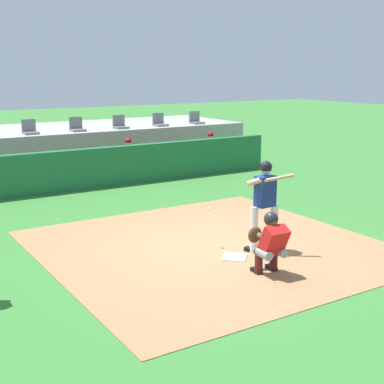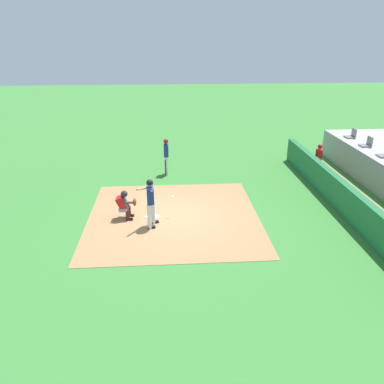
{
  "view_description": "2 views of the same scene",
  "coord_description": "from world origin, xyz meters",
  "px_view_note": "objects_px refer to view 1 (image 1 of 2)",
  "views": [
    {
      "loc": [
        -5.91,
        -8.61,
        3.49
      ],
      "look_at": [
        0.0,
        0.7,
        1.0
      ],
      "focal_mm": 51.02,
      "sensor_mm": 36.0,
      "label": 1
    },
    {
      "loc": [
        12.71,
        -0.17,
        6.41
      ],
      "look_at": [
        0.0,
        0.7,
        1.0
      ],
      "focal_mm": 35.02,
      "sensor_mm": 36.0,
      "label": 2
    }
  ],
  "objects_px": {
    "dugout_player_2": "(212,150)",
    "home_plate": "(235,257)",
    "dugout_player_1": "(130,157)",
    "stadium_seat_6": "(160,122)",
    "stadium_seat_5": "(120,125)",
    "stadium_seat_7": "(196,120)",
    "stadium_seat_4": "(77,127)",
    "stadium_seat_3": "(30,130)",
    "batter_at_plate": "(265,201)",
    "catcher_crouched": "(270,241)"
  },
  "relations": [
    {
      "from": "dugout_player_1",
      "to": "stadium_seat_5",
      "type": "xyz_separation_m",
      "value": [
        0.62,
        2.03,
        0.86
      ]
    },
    {
      "from": "dugout_player_2",
      "to": "stadium_seat_5",
      "type": "xyz_separation_m",
      "value": [
        -2.64,
        2.03,
        0.86
      ]
    },
    {
      "from": "stadium_seat_7",
      "to": "batter_at_plate",
      "type": "bearing_deg",
      "value": -116.14
    },
    {
      "from": "catcher_crouched",
      "to": "stadium_seat_3",
      "type": "relative_size",
      "value": 4.45
    },
    {
      "from": "catcher_crouched",
      "to": "dugout_player_1",
      "type": "relative_size",
      "value": 1.64
    },
    {
      "from": "stadium_seat_5",
      "to": "stadium_seat_7",
      "type": "xyz_separation_m",
      "value": [
        3.25,
        0.0,
        0.0
      ]
    },
    {
      "from": "dugout_player_2",
      "to": "home_plate",
      "type": "bearing_deg",
      "value": -121.93
    },
    {
      "from": "stadium_seat_7",
      "to": "stadium_seat_5",
      "type": "bearing_deg",
      "value": 180.0
    },
    {
      "from": "dugout_player_1",
      "to": "stadium_seat_7",
      "type": "xyz_separation_m",
      "value": [
        3.87,
        2.03,
        0.86
      ]
    },
    {
      "from": "dugout_player_1",
      "to": "stadium_seat_6",
      "type": "xyz_separation_m",
      "value": [
        2.24,
        2.03,
        0.86
      ]
    },
    {
      "from": "stadium_seat_3",
      "to": "stadium_seat_5",
      "type": "relative_size",
      "value": 1.0
    },
    {
      "from": "stadium_seat_6",
      "to": "stadium_seat_7",
      "type": "height_order",
      "value": "same"
    },
    {
      "from": "dugout_player_1",
      "to": "dugout_player_2",
      "type": "xyz_separation_m",
      "value": [
        3.25,
        0.0,
        0.0
      ]
    },
    {
      "from": "stadium_seat_5",
      "to": "stadium_seat_7",
      "type": "height_order",
      "value": "same"
    },
    {
      "from": "dugout_player_1",
      "to": "stadium_seat_3",
      "type": "relative_size",
      "value": 2.71
    },
    {
      "from": "home_plate",
      "to": "stadium_seat_5",
      "type": "distance_m",
      "value": 10.58
    },
    {
      "from": "batter_at_plate",
      "to": "catcher_crouched",
      "type": "distance_m",
      "value": 1.26
    },
    {
      "from": "batter_at_plate",
      "to": "stadium_seat_4",
      "type": "relative_size",
      "value": 3.76
    },
    {
      "from": "dugout_player_1",
      "to": "stadium_seat_7",
      "type": "distance_m",
      "value": 4.45
    },
    {
      "from": "stadium_seat_3",
      "to": "stadium_seat_6",
      "type": "distance_m",
      "value": 4.88
    },
    {
      "from": "stadium_seat_6",
      "to": "stadium_seat_7",
      "type": "relative_size",
      "value": 1.0
    },
    {
      "from": "catcher_crouched",
      "to": "stadium_seat_7",
      "type": "xyz_separation_m",
      "value": [
        5.68,
        11.16,
        0.93
      ]
    },
    {
      "from": "stadium_seat_5",
      "to": "stadium_seat_6",
      "type": "xyz_separation_m",
      "value": [
        1.63,
        0.0,
        0.0
      ]
    },
    {
      "from": "dugout_player_1",
      "to": "stadium_seat_6",
      "type": "distance_m",
      "value": 3.15
    },
    {
      "from": "home_plate",
      "to": "stadium_seat_4",
      "type": "relative_size",
      "value": 0.92
    },
    {
      "from": "stadium_seat_7",
      "to": "stadium_seat_6",
      "type": "bearing_deg",
      "value": 180.0
    },
    {
      "from": "dugout_player_1",
      "to": "batter_at_plate",
      "type": "bearing_deg",
      "value": -97.9
    },
    {
      "from": "dugout_player_1",
      "to": "stadium_seat_5",
      "type": "relative_size",
      "value": 2.71
    },
    {
      "from": "batter_at_plate",
      "to": "stadium_seat_5",
      "type": "height_order",
      "value": "stadium_seat_5"
    },
    {
      "from": "home_plate",
      "to": "stadium_seat_7",
      "type": "distance_m",
      "value": 11.76
    },
    {
      "from": "stadium_seat_5",
      "to": "stadium_seat_6",
      "type": "height_order",
      "value": "same"
    },
    {
      "from": "home_plate",
      "to": "batter_at_plate",
      "type": "bearing_deg",
      "value": -0.28
    },
    {
      "from": "stadium_seat_6",
      "to": "stadium_seat_7",
      "type": "distance_m",
      "value": 1.62
    },
    {
      "from": "stadium_seat_3",
      "to": "stadium_seat_7",
      "type": "distance_m",
      "value": 6.5
    },
    {
      "from": "home_plate",
      "to": "stadium_seat_6",
      "type": "bearing_deg",
      "value": 68.24
    },
    {
      "from": "catcher_crouched",
      "to": "stadium_seat_5",
      "type": "relative_size",
      "value": 4.45
    },
    {
      "from": "catcher_crouched",
      "to": "stadium_seat_7",
      "type": "bearing_deg",
      "value": 63.02
    },
    {
      "from": "dugout_player_2",
      "to": "stadium_seat_6",
      "type": "height_order",
      "value": "stadium_seat_6"
    },
    {
      "from": "stadium_seat_3",
      "to": "stadium_seat_5",
      "type": "distance_m",
      "value": 3.25
    },
    {
      "from": "dugout_player_2",
      "to": "stadium_seat_6",
      "type": "bearing_deg",
      "value": 116.48
    },
    {
      "from": "stadium_seat_3",
      "to": "stadium_seat_7",
      "type": "height_order",
      "value": "same"
    },
    {
      "from": "stadium_seat_4",
      "to": "stadium_seat_3",
      "type": "bearing_deg",
      "value": 180.0
    },
    {
      "from": "stadium_seat_3",
      "to": "stadium_seat_5",
      "type": "height_order",
      "value": "same"
    },
    {
      "from": "stadium_seat_4",
      "to": "stadium_seat_7",
      "type": "height_order",
      "value": "same"
    },
    {
      "from": "stadium_seat_6",
      "to": "dugout_player_2",
      "type": "bearing_deg",
      "value": -63.52
    },
    {
      "from": "dugout_player_2",
      "to": "stadium_seat_5",
      "type": "height_order",
      "value": "stadium_seat_5"
    },
    {
      "from": "batter_at_plate",
      "to": "stadium_seat_5",
      "type": "distance_m",
      "value": 10.34
    },
    {
      "from": "home_plate",
      "to": "dugout_player_2",
      "type": "bearing_deg",
      "value": 58.07
    },
    {
      "from": "catcher_crouched",
      "to": "dugout_player_2",
      "type": "distance_m",
      "value": 10.44
    },
    {
      "from": "dugout_player_2",
      "to": "stadium_seat_4",
      "type": "distance_m",
      "value": 4.8
    }
  ]
}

